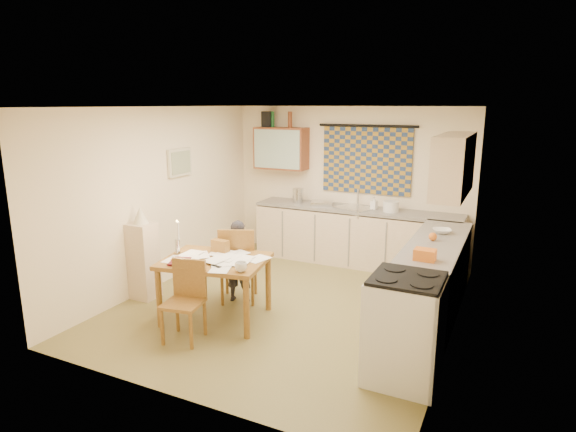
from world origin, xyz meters
The scene contains 44 objects.
floor centered at (0.00, 0.00, -0.01)m, with size 4.00×4.50×0.02m, color olive.
ceiling centered at (0.00, 0.00, 2.51)m, with size 4.00×4.50×0.02m, color white.
wall_back centered at (0.00, 2.26, 1.25)m, with size 4.00×0.02×2.50m, color #F7E4BF.
wall_front centered at (0.00, -2.26, 1.25)m, with size 4.00×0.02×2.50m, color #F7E4BF.
wall_left centered at (-2.01, 0.00, 1.25)m, with size 0.02×4.50×2.50m, color #F7E4BF.
wall_right centered at (2.01, 0.00, 1.25)m, with size 0.02×4.50×2.50m, color #F7E4BF.
window_blind centered at (0.30, 2.22, 1.65)m, with size 1.45×0.03×1.05m, color navy.
curtain_rod centered at (0.30, 2.20, 2.20)m, with size 0.04×0.04×1.60m, color black.
wall_cabinet centered at (-1.15, 2.08, 1.80)m, with size 0.90×0.34×0.70m, color brown.
wall_cabinet_glass centered at (-1.15, 1.91, 1.80)m, with size 0.84×0.02×0.64m, color #99B2A5.
upper_cabinet_right centered at (1.83, 0.55, 1.85)m, with size 0.34×1.30×0.70m, color #D0B493.
framed_print centered at (-1.97, 0.40, 1.70)m, with size 0.04×0.50×0.40m, color beige.
print_canvas centered at (-1.95, 0.40, 1.70)m, with size 0.01×0.42×0.32m, color #BABBA7.
counter_back centered at (0.24, 1.95, 0.45)m, with size 3.30×0.62×0.92m.
counter_right centered at (1.70, 0.23, 0.45)m, with size 0.62×2.95×0.92m.
stove centered at (1.70, -1.08, 0.51)m, with size 0.66×0.66×1.02m.
sink centered at (0.22, 1.95, 0.88)m, with size 0.55×0.45×0.10m, color silver.
tap centered at (0.21, 2.13, 1.06)m, with size 0.03×0.03×0.28m, color silver.
dish_rack centered at (-0.34, 1.95, 0.95)m, with size 0.35×0.30×0.06m, color silver.
kettle centered at (-0.77, 1.95, 1.04)m, with size 0.18×0.18×0.24m, color silver.
mixing_bowl centered at (0.80, 1.95, 1.00)m, with size 0.24×0.24×0.16m, color white.
soap_bottle centered at (0.52, 2.00, 1.02)m, with size 0.11×0.11×0.20m, color white.
bowl centered at (1.70, 0.98, 0.95)m, with size 0.30×0.30×0.06m, color white.
orange_bag centered at (1.70, -0.23, 0.98)m, with size 0.22×0.16×0.12m, color orange.
fruit_orange centered at (1.65, 0.57, 0.97)m, with size 0.10×0.10×0.10m, color orange.
speaker centered at (-1.42, 2.08, 2.28)m, with size 0.16×0.20×0.26m, color black.
bottle_green centered at (-1.32, 2.08, 2.28)m, with size 0.07×0.07×0.26m, color #195926.
bottle_brown centered at (-0.99, 2.08, 2.28)m, with size 0.07×0.07×0.26m, color brown.
dining_table centered at (-0.63, -0.74, 0.38)m, with size 1.33×1.10×0.75m.
chair_far centered at (-0.66, -0.15, 0.31)m, with size 0.60×0.60×1.01m.
chair_near centered at (-0.63, -1.34, 0.27)m, with size 0.46×0.46×0.88m.
person centered at (-0.65, -0.17, 0.55)m, with size 0.44×0.34×1.09m, color black.
shelf_stand centered at (-1.84, -0.62, 0.51)m, with size 0.32×0.30×1.02m, color #D0B493.
lampshade centered at (-1.84, -0.62, 1.13)m, with size 0.20×0.20×0.22m, color beige.
letter_rack centered at (-0.70, -0.50, 0.83)m, with size 0.22×0.10×0.16m, color brown.
mug centered at (-0.12, -0.98, 0.80)m, with size 0.14×0.14×0.11m, color white.
magazine centered at (-1.01, -1.06, 0.76)m, with size 0.29×0.33×0.03m, color maroon.
book centered at (-1.03, -0.89, 0.76)m, with size 0.23×0.30×0.02m, color orange.
orange_box centered at (-0.84, -1.06, 0.77)m, with size 0.12×0.08×0.04m, color orange.
eyeglasses centered at (-0.44, -0.98, 0.76)m, with size 0.13×0.04×0.02m, color black.
candle_holder centered at (-1.15, -0.76, 0.84)m, with size 0.06×0.06×0.18m, color silver.
candle centered at (-1.13, -0.76, 1.04)m, with size 0.02×0.02×0.22m, color white.
candle_flame centered at (-1.13, -0.77, 1.16)m, with size 0.02×0.02×0.02m, color #FFCC66.
papers centered at (-0.61, -0.75, 0.76)m, with size 1.13×0.90×0.03m.
Camera 1 is at (2.50, -5.23, 2.54)m, focal length 30.00 mm.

